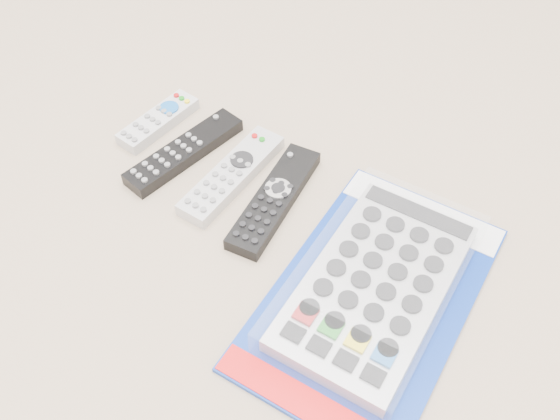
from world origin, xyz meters
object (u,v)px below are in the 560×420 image
Objects in this scene: remote_slim_black at (184,152)px; remote_large_black at (274,199)px; remote_silver_dvd at (232,175)px; remote_small_grey at (158,121)px; jumbo_remote_packaged at (376,285)px.

remote_slim_black is 0.17m from remote_large_black.
remote_small_grey is at bearing 170.16° from remote_silver_dvd.
remote_slim_black is (0.08, -0.03, 0.00)m from remote_small_grey.
remote_slim_black reaches higher than remote_small_grey.
remote_small_grey is 0.69× the size of remote_large_black.
remote_small_grey is 0.17m from remote_silver_dvd.
remote_large_black is 0.55× the size of jumbo_remote_packaged.
remote_small_grey is 0.44m from jumbo_remote_packaged.
remote_slim_black is at bearing 168.22° from jumbo_remote_packaged.
jumbo_remote_packaged is at bearing -12.37° from remote_silver_dvd.
remote_slim_black is 1.04× the size of remote_silver_dvd.
remote_small_grey is at bearing 164.38° from remote_large_black.
remote_large_black is 0.20m from jumbo_remote_packaged.
jumbo_remote_packaged is (0.19, -0.05, 0.01)m from remote_large_black.
remote_small_grey is at bearing 165.85° from jumbo_remote_packaged.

